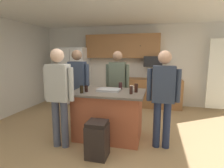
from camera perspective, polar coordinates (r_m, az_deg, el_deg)
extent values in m
plane|color=tan|center=(3.79, 1.55, -16.85)|extent=(7.04, 7.04, 0.00)
plane|color=white|center=(3.52, 1.75, 24.57)|extent=(7.04, 7.04, 0.00)
cube|color=silver|center=(6.18, 7.22, 5.85)|extent=(6.40, 0.10, 2.60)
cube|color=#936038|center=(6.03, 3.26, 11.76)|extent=(2.40, 0.35, 0.75)
sphere|color=#4C3823|center=(5.76, 8.90, 11.77)|extent=(0.04, 0.04, 0.04)
cube|color=#936038|center=(5.93, 12.45, -2.74)|extent=(1.80, 0.60, 0.90)
sphere|color=#4C3823|center=(5.63, 16.94, -3.58)|extent=(0.04, 0.04, 0.04)
cube|color=white|center=(6.38, -11.45, 2.64)|extent=(0.87, 0.70, 1.89)
cube|color=white|center=(6.15, -14.75, 2.27)|extent=(0.41, 0.04, 1.81)
cube|color=white|center=(5.96, -11.07, 2.18)|extent=(0.41, 0.04, 1.81)
cylinder|color=#B2B2B7|center=(6.01, -13.10, 3.08)|extent=(0.02, 0.02, 0.35)
cube|color=black|center=(5.83, 12.81, 6.95)|extent=(0.56, 0.40, 0.32)
cube|color=#AD5638|center=(3.71, -1.13, -9.84)|extent=(1.27, 0.80, 0.91)
cube|color=#60564C|center=(3.58, -1.16, -2.62)|extent=(1.41, 0.94, 0.04)
cylinder|color=#232D4C|center=(3.45, 13.89, -12.24)|extent=(0.13, 0.13, 0.85)
cylinder|color=#232D4C|center=(3.45, 16.78, -12.34)|extent=(0.13, 0.13, 0.85)
cube|color=#2D384C|center=(3.25, 15.90, -0.08)|extent=(0.38, 0.22, 0.63)
sphere|color=tan|center=(3.21, 16.27, 8.06)|extent=(0.23, 0.23, 0.23)
cylinder|color=#2D384C|center=(3.26, 11.66, -0.23)|extent=(0.09, 0.09, 0.57)
cylinder|color=#2D384C|center=(3.27, 20.08, -0.56)|extent=(0.09, 0.09, 0.57)
cylinder|color=#4C5166|center=(3.52, -17.14, -11.79)|extent=(0.13, 0.13, 0.86)
cylinder|color=#4C5166|center=(3.44, -14.65, -12.19)|extent=(0.13, 0.13, 0.86)
cube|color=#B7B7B2|center=(3.28, -16.50, 0.36)|extent=(0.38, 0.22, 0.65)
sphere|color=beige|center=(3.25, -16.89, 8.57)|extent=(0.23, 0.23, 0.23)
cylinder|color=#B7B7B2|center=(3.41, -19.97, 0.21)|extent=(0.09, 0.09, 0.58)
cylinder|color=#B7B7B2|center=(3.17, -12.74, -0.11)|extent=(0.09, 0.09, 0.58)
cylinder|color=#383842|center=(4.45, -11.52, -7.05)|extent=(0.13, 0.13, 0.86)
cylinder|color=#383842|center=(4.39, -9.50, -7.25)|extent=(0.13, 0.13, 0.86)
cube|color=#2D384C|center=(4.27, -10.82, 2.59)|extent=(0.38, 0.22, 0.65)
sphere|color=#8C664C|center=(4.24, -11.02, 8.90)|extent=(0.23, 0.23, 0.23)
cylinder|color=#2D384C|center=(4.38, -13.68, 2.42)|extent=(0.09, 0.09, 0.58)
cylinder|color=#2D384C|center=(4.18, -7.82, 2.27)|extent=(0.09, 0.09, 0.58)
cylinder|color=#4C5166|center=(4.49, 0.61, -6.78)|extent=(0.13, 0.13, 0.85)
cylinder|color=#4C5166|center=(4.46, 2.75, -6.92)|extent=(0.13, 0.13, 0.85)
cube|color=#4C5647|center=(4.33, 1.72, 2.64)|extent=(0.38, 0.22, 0.64)
sphere|color=#8C664C|center=(4.29, 1.75, 8.79)|extent=(0.23, 0.23, 0.23)
cylinder|color=#4C5647|center=(4.38, -1.35, 2.49)|extent=(0.09, 0.09, 0.57)
cylinder|color=#4C5647|center=(4.28, 4.86, 2.30)|extent=(0.09, 0.09, 0.57)
cylinder|color=black|center=(3.43, -9.55, -1.65)|extent=(0.07, 0.07, 0.15)
cylinder|color=white|center=(3.69, 6.14, -1.24)|extent=(0.08, 0.08, 0.09)
torus|color=white|center=(3.68, 6.99, -1.20)|extent=(0.06, 0.01, 0.06)
cylinder|color=black|center=(3.55, -8.11, -1.45)|extent=(0.07, 0.07, 0.13)
cylinder|color=#311A14|center=(3.33, 6.03, -1.91)|extent=(0.06, 0.06, 0.15)
cylinder|color=black|center=(3.50, 7.60, -1.25)|extent=(0.07, 0.07, 0.17)
cylinder|color=black|center=(3.77, 2.67, -0.56)|extent=(0.07, 0.07, 0.15)
cube|color=#B7B7BC|center=(3.61, -0.97, -2.02)|extent=(0.44, 0.30, 0.02)
cube|color=#A8A8AD|center=(3.61, -0.97, -1.71)|extent=(0.44, 0.30, 0.02)
cube|color=black|center=(3.11, -4.63, -17.43)|extent=(0.34, 0.34, 0.55)
cube|color=black|center=(2.99, -4.71, -12.21)|extent=(0.32, 0.32, 0.06)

